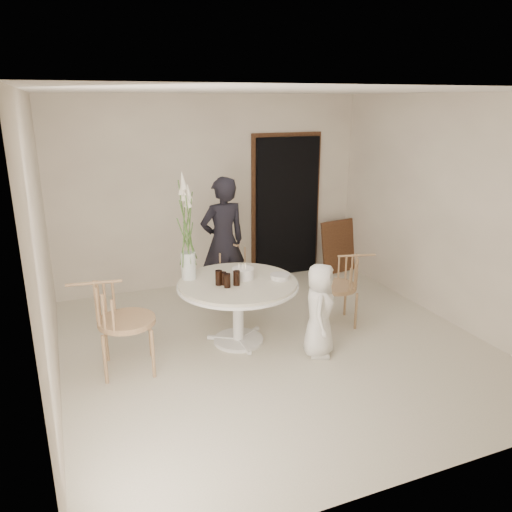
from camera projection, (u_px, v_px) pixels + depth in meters
name	position (u px, v px, depth m)	size (l,w,h in m)	color
ground	(276.00, 346.00, 5.56)	(4.50, 4.50, 0.00)	beige
room_shell	(278.00, 203.00, 5.07)	(4.50, 4.50, 4.50)	white
doorway	(287.00, 207.00, 7.59)	(1.00, 0.10, 2.10)	black
door_trim	(286.00, 203.00, 7.61)	(1.12, 0.03, 2.22)	brown
table	(238.00, 291.00, 5.47)	(1.33, 1.33, 0.73)	white
picture_frame	(338.00, 246.00, 7.86)	(0.62, 0.04, 0.82)	brown
chair_far	(232.00, 264.00, 6.56)	(0.58, 0.60, 0.85)	tan
chair_right	(346.00, 279.00, 5.98)	(0.59, 0.56, 0.88)	tan
chair_left	(111.00, 313.00, 4.87)	(0.63, 0.59, 0.98)	tan
girl	(223.00, 242.00, 6.47)	(0.62, 0.41, 1.71)	black
boy	(320.00, 310.00, 5.23)	(0.50, 0.33, 1.02)	white
birthday_cake	(243.00, 273.00, 5.51)	(0.24, 0.24, 0.17)	white
cola_tumbler_a	(224.00, 278.00, 5.32)	(0.07, 0.07, 0.14)	black
cola_tumbler_b	(227.00, 281.00, 5.24)	(0.07, 0.07, 0.15)	black
cola_tumbler_c	(219.00, 278.00, 5.30)	(0.08, 0.08, 0.16)	black
cola_tumbler_d	(237.00, 278.00, 5.30)	(0.07, 0.07, 0.16)	black
plate_stack	(280.00, 277.00, 5.50)	(0.21, 0.21, 0.05)	silver
flower_vase	(187.00, 232.00, 5.36)	(0.16, 0.16, 1.19)	silver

